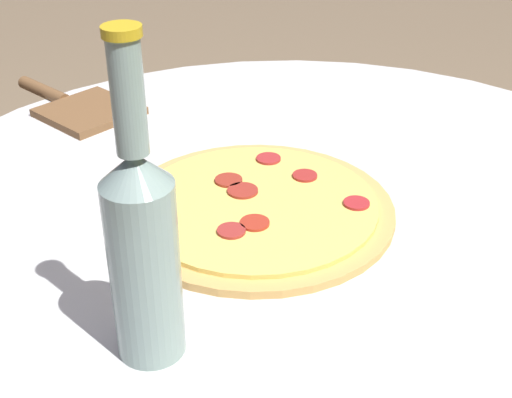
{
  "coord_description": "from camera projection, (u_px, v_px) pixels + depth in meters",
  "views": [
    {
      "loc": [
        0.7,
        0.25,
        1.17
      ],
      "look_at": [
        0.03,
        -0.05,
        0.73
      ],
      "focal_mm": 50.0,
      "sensor_mm": 36.0,
      "label": 1
    }
  ],
  "objects": [
    {
      "name": "pizza",
      "position": [
        256.0,
        207.0,
        0.87
      ],
      "size": [
        0.34,
        0.34,
        0.02
      ],
      "color": "tan",
      "rests_on": "table"
    },
    {
      "name": "beer_bottle",
      "position": [
        143.0,
        246.0,
        0.61
      ],
      "size": [
        0.06,
        0.06,
        0.31
      ],
      "color": "gray",
      "rests_on": "table"
    },
    {
      "name": "table",
      "position": [
        300.0,
        332.0,
        0.97
      ],
      "size": [
        1.1,
        1.1,
        0.71
      ],
      "color": "silver",
      "rests_on": "ground_plane"
    },
    {
      "name": "pizza_paddle",
      "position": [
        79.0,
        107.0,
        1.14
      ],
      "size": [
        0.17,
        0.27,
        0.02
      ],
      "rotation": [
        0.0,
        0.0,
        -1.88
      ],
      "color": "brown",
      "rests_on": "table"
    }
  ]
}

